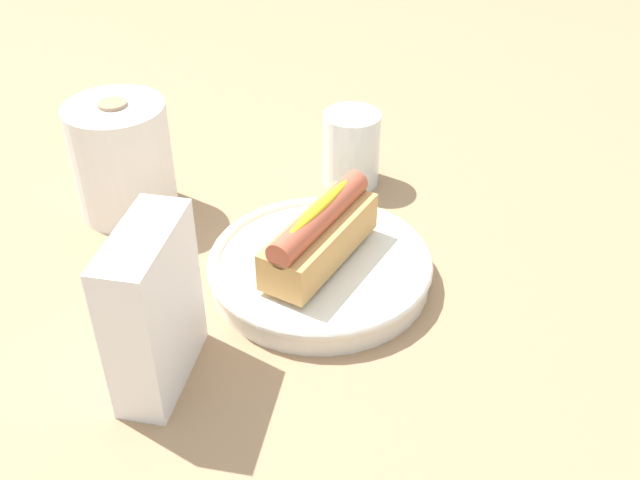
{
  "coord_description": "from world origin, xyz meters",
  "views": [
    {
      "loc": [
        -0.57,
        -0.17,
        0.48
      ],
      "look_at": [
        -0.02,
        0.01,
        0.05
      ],
      "focal_mm": 41.51,
      "sensor_mm": 36.0,
      "label": 1
    }
  ],
  "objects_px": {
    "serving_bowl": "(320,267)",
    "hotdog_front": "(320,233)",
    "paper_towel_roll": "(122,159)",
    "napkin_box": "(153,309)",
    "water_glass": "(351,151)"
  },
  "relations": [
    {
      "from": "serving_bowl",
      "to": "hotdog_front",
      "type": "distance_m",
      "value": 0.04
    },
    {
      "from": "hotdog_front",
      "to": "water_glass",
      "type": "height_order",
      "value": "hotdog_front"
    },
    {
      "from": "water_glass",
      "to": "napkin_box",
      "type": "xyz_separation_m",
      "value": [
        -0.36,
        0.06,
        0.03
      ]
    },
    {
      "from": "paper_towel_roll",
      "to": "serving_bowl",
      "type": "bearing_deg",
      "value": -102.82
    },
    {
      "from": "serving_bowl",
      "to": "hotdog_front",
      "type": "xyz_separation_m",
      "value": [
        0.0,
        0.0,
        0.04
      ]
    },
    {
      "from": "paper_towel_roll",
      "to": "napkin_box",
      "type": "height_order",
      "value": "napkin_box"
    },
    {
      "from": "paper_towel_roll",
      "to": "hotdog_front",
      "type": "bearing_deg",
      "value": -102.82
    },
    {
      "from": "serving_bowl",
      "to": "paper_towel_roll",
      "type": "bearing_deg",
      "value": 77.18
    },
    {
      "from": "napkin_box",
      "to": "hotdog_front",
      "type": "bearing_deg",
      "value": -35.17
    },
    {
      "from": "napkin_box",
      "to": "paper_towel_roll",
      "type": "bearing_deg",
      "value": 28.77
    },
    {
      "from": "hotdog_front",
      "to": "paper_towel_roll",
      "type": "relative_size",
      "value": 1.17
    },
    {
      "from": "serving_bowl",
      "to": "paper_towel_roll",
      "type": "height_order",
      "value": "paper_towel_roll"
    },
    {
      "from": "water_glass",
      "to": "paper_towel_roll",
      "type": "distance_m",
      "value": 0.27
    },
    {
      "from": "water_glass",
      "to": "paper_towel_roll",
      "type": "height_order",
      "value": "paper_towel_roll"
    },
    {
      "from": "paper_towel_roll",
      "to": "napkin_box",
      "type": "relative_size",
      "value": 0.89
    }
  ]
}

